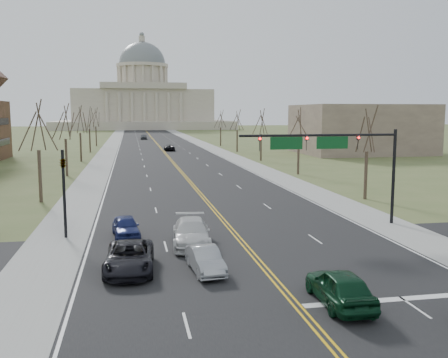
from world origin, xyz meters
name	(u,v)px	position (x,y,z in m)	size (l,w,h in m)	color
ground	(291,299)	(0.00, 0.00, 0.00)	(600.00, 600.00, 0.00)	#495A2D
road	(158,145)	(0.00, 110.00, 0.01)	(20.00, 380.00, 0.01)	black
cross_road	(258,260)	(0.00, 6.00, 0.01)	(120.00, 14.00, 0.01)	black
sidewalk_left	(111,145)	(-12.00, 110.00, 0.01)	(4.00, 380.00, 0.03)	gray
sidewalk_right	(204,144)	(12.00, 110.00, 0.01)	(4.00, 380.00, 0.03)	gray
center_line	(158,145)	(0.00, 110.00, 0.01)	(0.42, 380.00, 0.01)	gold
edge_line_left	(120,145)	(-9.80, 110.00, 0.01)	(0.15, 380.00, 0.01)	silver
edge_line_right	(195,144)	(9.80, 110.00, 0.01)	(0.15, 380.00, 0.01)	silver
stop_bar	(402,299)	(5.00, -1.00, 0.01)	(9.50, 0.50, 0.01)	silver
capitol	(143,101)	(0.00, 249.91, 14.20)	(90.00, 60.00, 50.00)	beige
signal_mast	(331,149)	(7.45, 13.50, 5.76)	(12.12, 0.44, 7.20)	black
signal_left	(64,184)	(-11.50, 13.50, 3.71)	(0.32, 0.36, 6.00)	black
tree_r_0	(367,132)	(15.50, 24.00, 6.55)	(3.74, 3.74, 8.50)	#362720
tree_l_0	(38,129)	(-15.50, 28.00, 6.94)	(3.96, 3.96, 9.00)	#362720
tree_r_1	(299,126)	(15.50, 44.00, 6.55)	(3.74, 3.74, 8.50)	#362720
tree_l_1	(65,124)	(-15.50, 48.00, 6.94)	(3.96, 3.96, 9.00)	#362720
tree_r_2	(261,123)	(15.50, 64.00, 6.55)	(3.74, 3.74, 8.50)	#362720
tree_l_2	(80,121)	(-15.50, 68.00, 6.94)	(3.96, 3.96, 9.00)	#362720
tree_r_3	(237,121)	(15.50, 84.00, 6.55)	(3.74, 3.74, 8.50)	#362720
tree_l_3	(89,120)	(-15.50, 88.00, 6.94)	(3.96, 3.96, 9.00)	#362720
tree_r_4	(221,120)	(15.50, 104.00, 6.55)	(3.74, 3.74, 8.50)	#362720
tree_l_4	(96,118)	(-15.50, 108.00, 6.94)	(3.96, 3.96, 9.00)	#362720
bldg_right_mass	(361,129)	(40.00, 76.00, 5.00)	(25.00, 20.00, 10.00)	brown
car_nb_inner_lead	(340,287)	(1.89, -1.10, 0.82)	(1.92, 4.76, 1.62)	#0B321B
car_sb_inner_lead	(205,260)	(-3.27, 4.48, 0.68)	(1.41, 4.04, 1.33)	#919498
car_sb_outer_lead	(129,257)	(-7.24, 5.38, 0.77)	(2.53, 5.48, 1.52)	black
car_sb_inner_second	(191,233)	(-3.35, 9.98, 0.84)	(2.32, 5.70, 1.65)	silver
car_sb_outer_second	(126,227)	(-7.49, 12.92, 0.73)	(1.70, 4.21, 1.44)	navy
car_far_nb	(169,148)	(1.39, 89.79, 0.67)	(2.20, 4.77, 1.32)	black
car_far_sb	(144,137)	(-2.96, 138.11, 0.83)	(1.94, 4.82, 1.64)	#54575D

